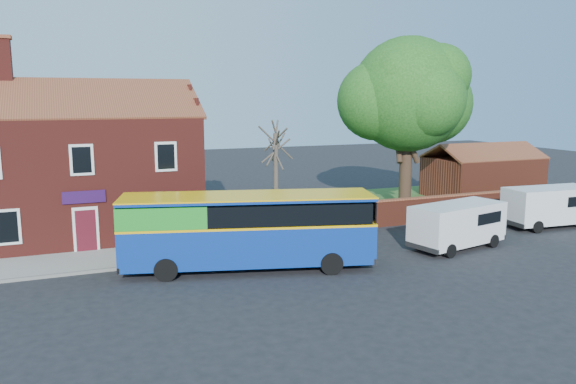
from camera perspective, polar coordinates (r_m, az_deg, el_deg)
name	(u,v)px	position (r m, az deg, el deg)	size (l,w,h in m)	color
ground	(274,281)	(23.62, -1.44, -9.05)	(120.00, 120.00, 0.00)	black
pavement	(89,261)	(27.76, -19.55, -6.63)	(18.00, 3.50, 0.12)	gray
kerb	(91,272)	(26.08, -19.37, -7.63)	(18.00, 0.15, 0.14)	slate
grass_strip	(380,204)	(40.55, 9.38, -1.24)	(26.00, 12.00, 0.04)	#426B28
shop_building	(80,174)	(32.74, -20.39, 1.73)	(12.30, 8.13, 10.50)	maroon
boundary_wall	(432,209)	(35.52, 14.43, -1.65)	(22.00, 0.38, 1.60)	maroon
outbuilding	(482,176)	(45.60, 19.15, 1.57)	(8.20, 5.06, 4.17)	maroon
bus	(240,228)	(24.81, -4.89, -3.62)	(11.32, 5.49, 3.34)	navy
van_near	(458,224)	(29.56, 16.85, -3.09)	(5.50, 3.13, 2.27)	white
van_far	(550,205)	(36.31, 25.09, -1.20)	(5.51, 2.53, 2.36)	white
large_tree	(407,98)	(37.99, 12.04, 9.32)	(9.40, 7.44, 11.47)	black
bare_tree	(276,172)	(34.49, -1.24, 2.04)	(2.21, 2.63, 5.89)	#4C4238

